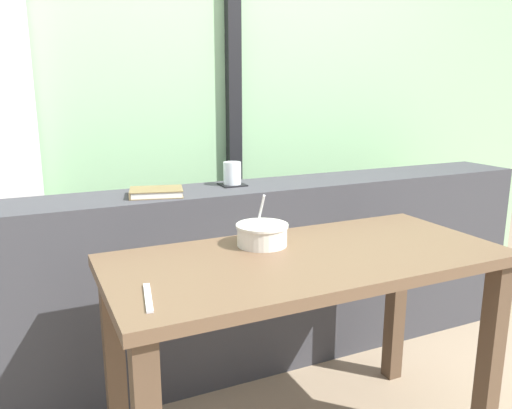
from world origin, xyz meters
name	(u,v)px	position (x,y,z in m)	size (l,w,h in m)	color
outdoor_backdrop	(193,45)	(0.00, 1.17, 1.40)	(4.80, 0.08, 2.80)	#8EBC89
window_divider_post	(233,66)	(0.19, 1.10, 1.30)	(0.07, 0.05, 2.60)	black
dark_console_ledge	(245,278)	(0.00, 0.55, 0.40)	(2.80, 0.30, 0.80)	#38383D
breakfast_table	(308,289)	(-0.04, -0.04, 0.58)	(1.23, 0.56, 0.69)	brown
coaster_square	(232,185)	(-0.04, 0.59, 0.80)	(0.10, 0.10, 0.01)	black
juice_glass	(232,174)	(-0.04, 0.59, 0.85)	(0.07, 0.07, 0.09)	white
closed_book	(156,192)	(-0.37, 0.52, 0.81)	(0.22, 0.18, 0.03)	brown
soup_bowl	(262,234)	(-0.13, 0.10, 0.73)	(0.17, 0.17, 0.17)	silver
fork_utensil	(148,297)	(-0.57, -0.17, 0.70)	(0.02, 0.17, 0.01)	silver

